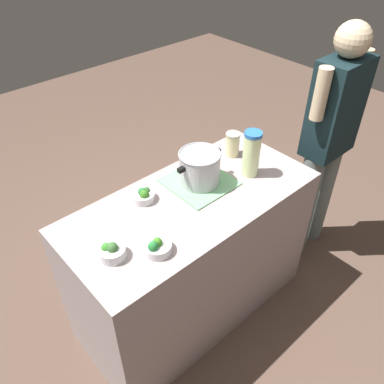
{
  "coord_description": "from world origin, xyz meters",
  "views": [
    {
      "loc": [
        -1.06,
        -1.19,
        2.23
      ],
      "look_at": [
        0.0,
        0.0,
        0.95
      ],
      "focal_mm": 37.33,
      "sensor_mm": 36.0,
      "label": 1
    }
  ],
  "objects_px": {
    "cooking_pot": "(200,167)",
    "broccoli_bowl_back": "(143,195)",
    "broccoli_bowl_center": "(112,251)",
    "lemonade_pitcher": "(251,154)",
    "broccoli_bowl_front": "(157,247)",
    "mason_jar": "(232,144)",
    "person_cook": "(328,140)"
  },
  "relations": [
    {
      "from": "cooking_pot",
      "to": "broccoli_bowl_back",
      "type": "bearing_deg",
      "value": 164.84
    },
    {
      "from": "broccoli_bowl_center",
      "to": "broccoli_bowl_back",
      "type": "height_order",
      "value": "broccoli_bowl_center"
    },
    {
      "from": "lemonade_pitcher",
      "to": "broccoli_bowl_back",
      "type": "relative_size",
      "value": 2.13
    },
    {
      "from": "broccoli_bowl_front",
      "to": "mason_jar",
      "type": "bearing_deg",
      "value": 21.37
    },
    {
      "from": "lemonade_pitcher",
      "to": "mason_jar",
      "type": "relative_size",
      "value": 1.82
    },
    {
      "from": "broccoli_bowl_front",
      "to": "person_cook",
      "type": "xyz_separation_m",
      "value": [
        1.39,
        0.03,
        -0.03
      ]
    },
    {
      "from": "mason_jar",
      "to": "broccoli_bowl_center",
      "type": "relative_size",
      "value": 1.2
    },
    {
      "from": "mason_jar",
      "to": "person_cook",
      "type": "relative_size",
      "value": 0.09
    },
    {
      "from": "mason_jar",
      "to": "broccoli_bowl_center",
      "type": "xyz_separation_m",
      "value": [
        -0.99,
        -0.21,
        -0.04
      ]
    },
    {
      "from": "cooking_pot",
      "to": "broccoli_bowl_center",
      "type": "xyz_separation_m",
      "value": [
        -0.65,
        -0.14,
        -0.07
      ]
    },
    {
      "from": "cooking_pot",
      "to": "mason_jar",
      "type": "distance_m",
      "value": 0.34
    },
    {
      "from": "lemonade_pitcher",
      "to": "person_cook",
      "type": "distance_m",
      "value": 0.66
    },
    {
      "from": "broccoli_bowl_front",
      "to": "person_cook",
      "type": "bearing_deg",
      "value": 1.06
    },
    {
      "from": "person_cook",
      "to": "broccoli_bowl_center",
      "type": "bearing_deg",
      "value": 176.94
    },
    {
      "from": "lemonade_pitcher",
      "to": "broccoli_bowl_back",
      "type": "distance_m",
      "value": 0.63
    },
    {
      "from": "mason_jar",
      "to": "broccoli_bowl_center",
      "type": "bearing_deg",
      "value": -167.91
    },
    {
      "from": "broccoli_bowl_center",
      "to": "person_cook",
      "type": "xyz_separation_m",
      "value": [
        1.56,
        -0.08,
        -0.03
      ]
    },
    {
      "from": "cooking_pot",
      "to": "broccoli_bowl_center",
      "type": "bearing_deg",
      "value": -168.04
    },
    {
      "from": "lemonade_pitcher",
      "to": "person_cook",
      "type": "bearing_deg",
      "value": -8.43
    },
    {
      "from": "broccoli_bowl_back",
      "to": "mason_jar",
      "type": "bearing_deg",
      "value": -1.14
    },
    {
      "from": "broccoli_bowl_front",
      "to": "broccoli_bowl_center",
      "type": "bearing_deg",
      "value": 146.69
    },
    {
      "from": "lemonade_pitcher",
      "to": "mason_jar",
      "type": "xyz_separation_m",
      "value": [
        0.07,
        0.2,
        -0.06
      ]
    },
    {
      "from": "broccoli_bowl_center",
      "to": "broccoli_bowl_back",
      "type": "xyz_separation_m",
      "value": [
        0.34,
        0.22,
        -0.0
      ]
    },
    {
      "from": "cooking_pot",
      "to": "mason_jar",
      "type": "height_order",
      "value": "cooking_pot"
    },
    {
      "from": "broccoli_bowl_center",
      "to": "lemonade_pitcher",
      "type": "bearing_deg",
      "value": 0.72
    },
    {
      "from": "broccoli_bowl_back",
      "to": "person_cook",
      "type": "height_order",
      "value": "person_cook"
    },
    {
      "from": "broccoli_bowl_back",
      "to": "person_cook",
      "type": "bearing_deg",
      "value": -14.1
    },
    {
      "from": "cooking_pot",
      "to": "broccoli_bowl_back",
      "type": "relative_size",
      "value": 2.36
    },
    {
      "from": "cooking_pot",
      "to": "person_cook",
      "type": "distance_m",
      "value": 0.94
    },
    {
      "from": "cooking_pot",
      "to": "broccoli_bowl_front",
      "type": "xyz_separation_m",
      "value": [
        -0.49,
        -0.25,
        -0.07
      ]
    },
    {
      "from": "cooking_pot",
      "to": "mason_jar",
      "type": "xyz_separation_m",
      "value": [
        0.33,
        0.07,
        -0.03
      ]
    },
    {
      "from": "mason_jar",
      "to": "broccoli_bowl_back",
      "type": "bearing_deg",
      "value": 178.86
    }
  ]
}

